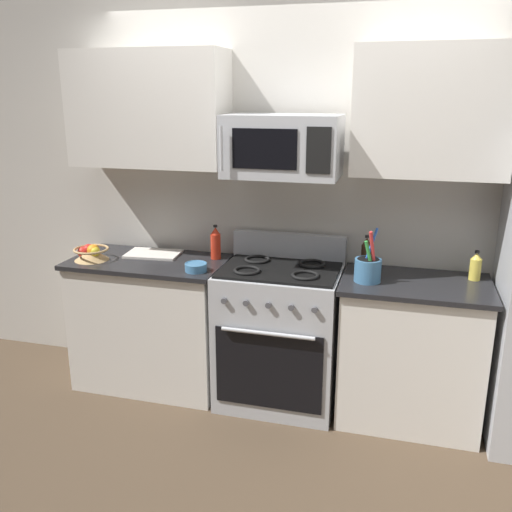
# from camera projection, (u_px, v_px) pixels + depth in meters

# --- Properties ---
(ground_plane) EXTENTS (16.00, 16.00, 0.00)m
(ground_plane) POSITION_uv_depth(u_px,v_px,m) (253.00, 457.00, 3.16)
(ground_plane) COLOR #473828
(wall_back) EXTENTS (8.00, 0.10, 2.60)m
(wall_back) POSITION_uv_depth(u_px,v_px,m) (293.00, 199.00, 3.73)
(wall_back) COLOR beige
(wall_back) RESTS_ON ground
(counter_left) EXTENTS (1.04, 0.58, 0.91)m
(counter_left) POSITION_uv_depth(u_px,v_px,m) (152.00, 322.00, 3.87)
(counter_left) COLOR silver
(counter_left) RESTS_ON ground
(range_oven) EXTENTS (0.76, 0.62, 1.09)m
(range_oven) POSITION_uv_depth(u_px,v_px,m) (279.00, 334.00, 3.63)
(range_oven) COLOR #B2B5BA
(range_oven) RESTS_ON ground
(counter_right) EXTENTS (0.88, 0.58, 0.91)m
(counter_right) POSITION_uv_depth(u_px,v_px,m) (410.00, 352.00, 3.43)
(counter_right) COLOR silver
(counter_right) RESTS_ON ground
(microwave) EXTENTS (0.69, 0.44, 0.37)m
(microwave) POSITION_uv_depth(u_px,v_px,m) (283.00, 146.00, 3.31)
(microwave) COLOR #B2B5BA
(upper_cabinets_left) EXTENTS (1.03, 0.34, 0.73)m
(upper_cabinets_left) POSITION_uv_depth(u_px,v_px,m) (149.00, 109.00, 3.59)
(upper_cabinets_left) COLOR silver
(upper_cabinets_right) EXTENTS (0.87, 0.34, 0.73)m
(upper_cabinets_right) POSITION_uv_depth(u_px,v_px,m) (431.00, 112.00, 3.15)
(upper_cabinets_right) COLOR silver
(utensil_crock) EXTENTS (0.16, 0.16, 0.32)m
(utensil_crock) POSITION_uv_depth(u_px,v_px,m) (368.00, 269.00, 3.29)
(utensil_crock) COLOR teal
(utensil_crock) RESTS_ON counter_right
(fruit_basket) EXTENTS (0.23, 0.23, 0.11)m
(fruit_basket) POSITION_uv_depth(u_px,v_px,m) (92.00, 253.00, 3.72)
(fruit_basket) COLOR tan
(fruit_basket) RESTS_ON counter_left
(apple_loose) EXTENTS (0.08, 0.08, 0.08)m
(apple_loose) POSITION_uv_depth(u_px,v_px,m) (83.00, 252.00, 3.77)
(apple_loose) COLOR red
(apple_loose) RESTS_ON counter_left
(cutting_board) EXTENTS (0.38, 0.27, 0.02)m
(cutting_board) POSITION_uv_depth(u_px,v_px,m) (153.00, 254.00, 3.84)
(cutting_board) COLOR silver
(cutting_board) RESTS_ON counter_left
(bottle_soy) EXTENTS (0.06, 0.06, 0.22)m
(bottle_soy) POSITION_uv_depth(u_px,v_px,m) (366.00, 254.00, 3.51)
(bottle_soy) COLOR #382314
(bottle_soy) RESTS_ON counter_right
(bottle_hot_sauce) EXTENTS (0.07, 0.07, 0.23)m
(bottle_hot_sauce) POSITION_uv_depth(u_px,v_px,m) (216.00, 243.00, 3.73)
(bottle_hot_sauce) COLOR red
(bottle_hot_sauce) RESTS_ON counter_left
(bottle_oil) EXTENTS (0.07, 0.07, 0.18)m
(bottle_oil) POSITION_uv_depth(u_px,v_px,m) (475.00, 267.00, 3.32)
(bottle_oil) COLOR gold
(bottle_oil) RESTS_ON counter_right
(prep_bowl) EXTENTS (0.14, 0.14, 0.05)m
(prep_bowl) POSITION_uv_depth(u_px,v_px,m) (196.00, 267.00, 3.49)
(prep_bowl) COLOR teal
(prep_bowl) RESTS_ON counter_left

